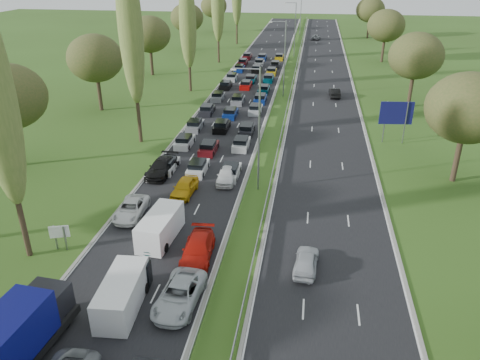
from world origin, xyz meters
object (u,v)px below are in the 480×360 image
at_px(white_van_front, 123,292).
at_px(white_van_rear, 161,225).
at_px(near_car_2, 131,209).
at_px(near_car_3, 162,167).
at_px(blue_lorry, 12,341).
at_px(info_sign, 60,234).
at_px(direction_sign, 396,115).

bearing_deg(white_van_front, white_van_rear, 86.90).
distance_m(near_car_2, white_van_rear, 4.81).
relative_size(near_car_3, white_van_rear, 0.99).
bearing_deg(white_van_front, blue_lorry, -127.78).
distance_m(info_sign, direction_sign, 40.43).
height_order(near_car_3, white_van_rear, white_van_rear).
bearing_deg(blue_lorry, white_van_front, 61.01).
bearing_deg(direction_sign, info_sign, -135.51).
distance_m(blue_lorry, white_van_front, 7.06).
relative_size(near_car_2, near_car_3, 0.89).
height_order(white_van_front, info_sign, white_van_front).
height_order(info_sign, direction_sign, direction_sign).
xyz_separation_m(near_car_2, info_sign, (-3.47, -5.89, 0.67)).
xyz_separation_m(near_car_2, white_van_rear, (3.74, -3.00, 0.44)).
height_order(near_car_3, direction_sign, direction_sign).
distance_m(blue_lorry, info_sign, 11.89).
bearing_deg(white_van_rear, direction_sign, 54.18).
distance_m(near_car_2, direction_sign, 33.94).
bearing_deg(near_car_3, info_sign, -98.95).
relative_size(info_sign, direction_sign, 0.40).
distance_m(near_car_3, info_sign, 15.25).
xyz_separation_m(near_car_2, direction_sign, (25.33, 22.41, 2.86)).
relative_size(near_car_3, white_van_front, 0.99).
bearing_deg(near_car_3, white_van_front, -75.07).
bearing_deg(blue_lorry, near_car_2, 94.71).
bearing_deg(near_car_3, direction_sign, 32.12).
height_order(blue_lorry, info_sign, blue_lorry).
relative_size(white_van_rear, direction_sign, 1.07).
bearing_deg(info_sign, blue_lorry, -73.25).
bearing_deg(white_van_rear, near_car_2, 145.82).
bearing_deg(white_van_front, direction_sign, 53.70).
distance_m(near_car_2, info_sign, 6.87).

